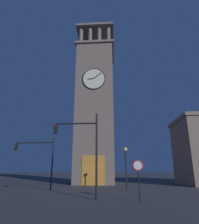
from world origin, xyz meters
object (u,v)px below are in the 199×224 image
Objects in this scene: traffic_signal_mid at (40,154)px; street_lamp at (126,159)px; clocktower at (96,109)px; no_horn_sign at (138,169)px; traffic_signal_near at (84,143)px.

street_lamp is (-9.57, -0.26, -0.56)m from traffic_signal_mid.
clocktower reaches higher than street_lamp.
traffic_signal_mid is 1.99× the size of no_horn_sign.
traffic_signal_near is (-0.50, 16.06, -7.86)m from clocktower.
no_horn_sign is at bearing 92.99° from street_lamp.
traffic_signal_near reaches higher than street_lamp.
clocktower is at bearing -66.26° from street_lamp.
clocktower is 6.44× the size of street_lamp.
traffic_signal_near is 1.17× the size of traffic_signal_mid.
no_horn_sign is at bearing 167.84° from traffic_signal_near.
traffic_signal_near reaches higher than no_horn_sign.
no_horn_sign is at bearing 144.18° from traffic_signal_mid.
traffic_signal_near is 2.33× the size of no_horn_sign.
street_lamp is at bearing -87.01° from no_horn_sign.
traffic_signal_mid is at bearing 61.07° from clocktower.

